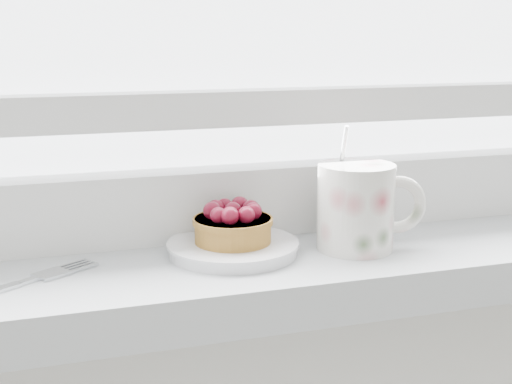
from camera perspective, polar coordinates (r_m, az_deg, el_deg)
name	(u,v)px	position (r m, az deg, el deg)	size (l,w,h in m)	color
saucer	(233,248)	(0.67, -1.86, -4.49)	(0.12, 0.12, 0.01)	silver
raspberry_tart	(233,224)	(0.66, -1.87, -2.58)	(0.07, 0.07, 0.04)	brown
floral_mug	(359,205)	(0.68, 8.21, -1.04)	(0.11, 0.09, 0.12)	silver
fork	(3,289)	(0.62, -19.62, -7.29)	(0.16, 0.11, 0.00)	silver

